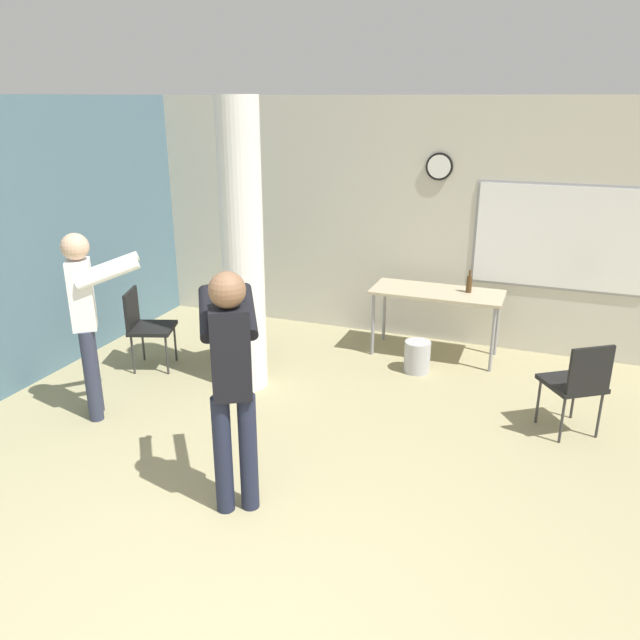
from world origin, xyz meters
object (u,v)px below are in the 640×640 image
bottle_on_table (469,284)px  person_playing_front (231,375)px  chair_near_pillar (227,319)px  person_watching_back (87,312)px  chair_by_left_wall (145,323)px  chair_mid_room (578,381)px  folding_table (437,296)px

bottle_on_table → person_playing_front: 3.53m
bottle_on_table → chair_near_pillar: bearing=-155.4°
person_playing_front → person_watching_back: bearing=157.6°
bottle_on_table → chair_by_left_wall: 3.52m
chair_near_pillar → person_playing_front: (1.30, -2.26, 0.52)m
chair_near_pillar → chair_by_left_wall: (-0.75, -0.42, 0.00)m
bottle_on_table → chair_mid_room: bearing=-51.2°
bottle_on_table → chair_near_pillar: 2.66m
person_playing_front → person_watching_back: person_playing_front is taller
folding_table → chair_mid_room: chair_mid_room is taller
chair_by_left_wall → folding_table: bearing=27.2°
chair_mid_room → chair_by_left_wall: size_ratio=1.00×
chair_near_pillar → person_watching_back: size_ratio=0.51×
chair_near_pillar → chair_mid_room: (3.54, -0.32, 0.00)m
folding_table → bottle_on_table: 0.37m
chair_mid_room → folding_table: bearing=137.5°
bottle_on_table → chair_near_pillar: (-2.40, -1.10, -0.35)m
folding_table → chair_by_left_wall: 3.18m
chair_mid_room → chair_by_left_wall: (-4.29, -0.10, 0.00)m
chair_near_pillar → chair_mid_room: size_ratio=1.00×
person_playing_front → chair_by_left_wall: bearing=138.3°
folding_table → person_watching_back: size_ratio=0.84×
folding_table → person_playing_front: size_ratio=0.82×
chair_by_left_wall → person_playing_front: 2.80m
chair_by_left_wall → person_watching_back: size_ratio=0.51×
chair_by_left_wall → person_playing_front: (2.06, -1.83, 0.52)m
folding_table → person_watching_back: 3.64m
chair_near_pillar → folding_table: bearing=26.4°
bottle_on_table → person_playing_front: size_ratio=0.14×
folding_table → chair_mid_room: 2.00m
person_playing_front → chair_near_pillar: bearing=120.0°
chair_mid_room → person_watching_back: 4.27m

